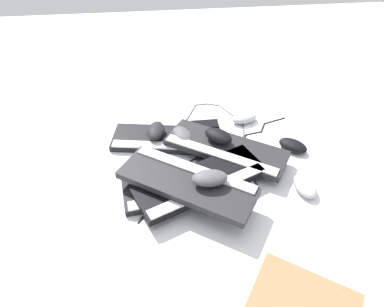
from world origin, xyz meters
name	(u,v)px	position (x,y,z in m)	size (l,w,h in m)	color
ground_plane	(201,161)	(0.00, 0.00, 0.00)	(3.20, 3.20, 0.00)	silver
keyboard_0	(217,157)	(0.06, 0.00, 0.01)	(0.15, 0.44, 0.03)	black
keyboard_1	(169,140)	(-0.11, 0.12, 0.01)	(0.46, 0.22, 0.03)	black
keyboard_2	(189,186)	(-0.06, -0.13, 0.01)	(0.45, 0.20, 0.03)	black
keyboard_3	(225,148)	(0.09, 0.01, 0.04)	(0.45, 0.37, 0.03)	#232326
keyboard_4	(202,182)	(-0.02, -0.15, 0.04)	(0.46, 0.31, 0.03)	black
keyboard_5	(187,182)	(-0.07, -0.17, 0.07)	(0.45, 0.37, 0.03)	#232326
mouse_0	(156,131)	(-0.16, 0.14, 0.05)	(0.11, 0.07, 0.04)	black
mouse_1	(208,178)	(0.00, -0.20, 0.11)	(0.11, 0.07, 0.04)	#4C4C51
mouse_2	(244,118)	(0.21, 0.22, 0.02)	(0.11, 0.07, 0.04)	#B7B7BC
mouse_3	(182,135)	(-0.06, 0.10, 0.05)	(0.11, 0.07, 0.04)	#4C4C51
mouse_4	(293,145)	(0.36, 0.02, 0.02)	(0.11, 0.07, 0.04)	black
mouse_5	(305,186)	(0.33, -0.18, 0.02)	(0.11, 0.07, 0.04)	#B7B7BC
mouse_6	(218,136)	(0.07, 0.04, 0.08)	(0.11, 0.07, 0.04)	black
cable_0	(217,156)	(0.06, 0.01, 0.00)	(0.63, 0.49, 0.01)	black
cable_1	(220,125)	(0.11, 0.20, 0.00)	(0.25, 0.39, 0.01)	#59595B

